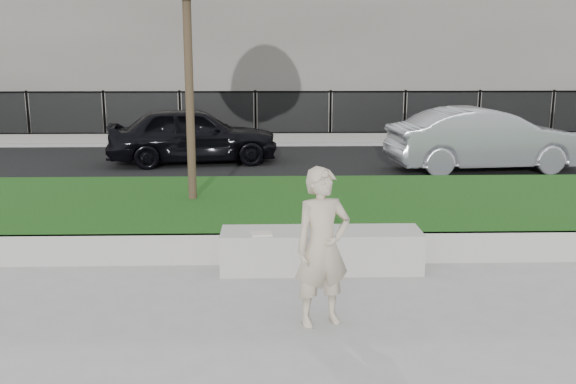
{
  "coord_description": "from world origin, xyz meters",
  "views": [
    {
      "loc": [
        -0.15,
        -6.84,
        2.64
      ],
      "look_at": [
        0.06,
        1.2,
        0.91
      ],
      "focal_mm": 40.0,
      "sensor_mm": 36.0,
      "label": 1
    }
  ],
  "objects_px": {
    "car_silver": "(485,140)",
    "stone_bench": "(321,250)",
    "car_dark": "(193,135)",
    "man": "(322,247)",
    "book": "(262,234)"
  },
  "relations": [
    {
      "from": "car_silver",
      "to": "stone_bench",
      "type": "bearing_deg",
      "value": 141.16
    },
    {
      "from": "car_dark",
      "to": "car_silver",
      "type": "xyz_separation_m",
      "value": [
        6.73,
        -1.23,
        0.02
      ]
    },
    {
      "from": "stone_bench",
      "to": "car_silver",
      "type": "distance_m",
      "value": 7.89
    },
    {
      "from": "man",
      "to": "car_silver",
      "type": "relative_size",
      "value": 0.37
    },
    {
      "from": "man",
      "to": "book",
      "type": "distance_m",
      "value": 1.59
    },
    {
      "from": "car_dark",
      "to": "man",
      "type": "bearing_deg",
      "value": -175.42
    },
    {
      "from": "man",
      "to": "car_dark",
      "type": "relative_size",
      "value": 0.39
    },
    {
      "from": "stone_bench",
      "to": "car_dark",
      "type": "xyz_separation_m",
      "value": [
        -2.51,
        7.87,
        0.48
      ]
    },
    {
      "from": "car_dark",
      "to": "car_silver",
      "type": "relative_size",
      "value": 0.94
    },
    {
      "from": "man",
      "to": "car_dark",
      "type": "xyz_separation_m",
      "value": [
        -2.39,
        9.51,
        -0.06
      ]
    },
    {
      "from": "car_silver",
      "to": "car_dark",
      "type": "bearing_deg",
      "value": 73.3
    },
    {
      "from": "stone_bench",
      "to": "book",
      "type": "relative_size",
      "value": 10.09
    },
    {
      "from": "stone_bench",
      "to": "man",
      "type": "relative_size",
      "value": 1.56
    },
    {
      "from": "car_dark",
      "to": "book",
      "type": "bearing_deg",
      "value": -177.11
    },
    {
      "from": "car_dark",
      "to": "car_silver",
      "type": "distance_m",
      "value": 6.85
    }
  ]
}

